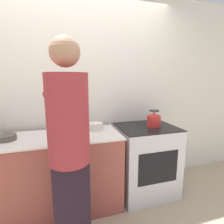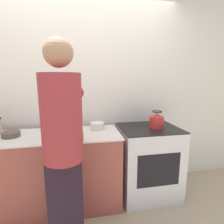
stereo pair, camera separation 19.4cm
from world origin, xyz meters
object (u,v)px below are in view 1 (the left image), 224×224
at_px(oven, 145,159).
at_px(person, 69,144).
at_px(cutting_board, 69,138).
at_px(kettle, 154,120).
at_px(bowl_prep, 6,138).
at_px(knife, 67,136).

relative_size(oven, person, 0.50).
bearing_deg(person, cutting_board, 87.44).
xyz_separation_m(kettle, bowl_prep, (-1.66, 0.02, -0.08)).
distance_m(cutting_board, kettle, 1.06).
bearing_deg(oven, kettle, -21.09).
bearing_deg(cutting_board, kettle, 6.70).
distance_m(oven, person, 1.26).
height_order(oven, kettle, kettle).
bearing_deg(bowl_prep, knife, -11.18).
distance_m(oven, bowl_prep, 1.65).
height_order(person, knife, person).
distance_m(oven, kettle, 0.54).
relative_size(person, knife, 8.90).
height_order(knife, kettle, kettle).
bearing_deg(person, kettle, 26.95).
distance_m(person, cutting_board, 0.43).
relative_size(cutting_board, bowl_prep, 1.65).
xyz_separation_m(cutting_board, knife, (-0.02, 0.02, 0.01)).
bearing_deg(cutting_board, oven, 9.03).
bearing_deg(kettle, oven, 158.91).
relative_size(knife, kettle, 0.96).
bearing_deg(bowl_prep, person, -43.37).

